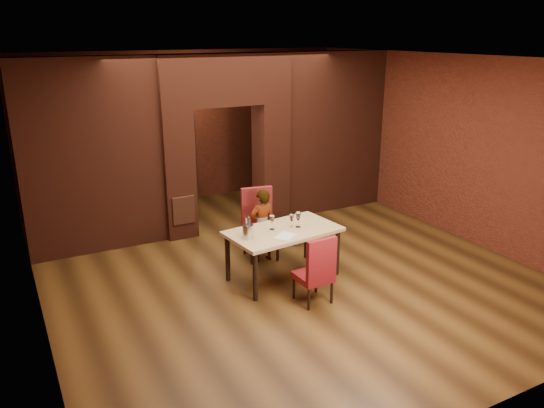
{
  "coord_description": "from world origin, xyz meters",
  "views": [
    {
      "loc": [
        -3.74,
        -6.85,
        3.56
      ],
      "look_at": [
        -0.09,
        0.0,
        1.03
      ],
      "focal_mm": 35.0,
      "sensor_mm": 36.0,
      "label": 1
    }
  ],
  "objects_px": {
    "chair_near": "(313,268)",
    "wine_bucket": "(248,231)",
    "wine_glass_b": "(292,221)",
    "water_bottle": "(248,225)",
    "potted_plant": "(294,234)",
    "dining_table": "(283,254)",
    "wine_glass_a": "(272,223)",
    "person_seated": "(262,226)",
    "wine_glass_c": "(298,220)",
    "chair_far": "(261,225)"
  },
  "relations": [
    {
      "from": "dining_table",
      "to": "chair_far",
      "type": "xyz_separation_m",
      "value": [
        0.04,
        0.82,
        0.19
      ]
    },
    {
      "from": "chair_near",
      "to": "potted_plant",
      "type": "height_order",
      "value": "chair_near"
    },
    {
      "from": "chair_far",
      "to": "person_seated",
      "type": "height_order",
      "value": "person_seated"
    },
    {
      "from": "wine_glass_b",
      "to": "wine_bucket",
      "type": "distance_m",
      "value": 0.78
    },
    {
      "from": "person_seated",
      "to": "wine_glass_c",
      "type": "relative_size",
      "value": 5.25
    },
    {
      "from": "chair_far",
      "to": "wine_glass_a",
      "type": "relative_size",
      "value": 5.35
    },
    {
      "from": "wine_glass_b",
      "to": "potted_plant",
      "type": "xyz_separation_m",
      "value": [
        0.65,
        1.02,
        -0.68
      ]
    },
    {
      "from": "dining_table",
      "to": "wine_glass_b",
      "type": "bearing_deg",
      "value": 10.34
    },
    {
      "from": "wine_glass_c",
      "to": "potted_plant",
      "type": "distance_m",
      "value": 1.4
    },
    {
      "from": "wine_glass_c",
      "to": "person_seated",
      "type": "bearing_deg",
      "value": 109.15
    },
    {
      "from": "wine_glass_b",
      "to": "wine_glass_c",
      "type": "bearing_deg",
      "value": -38.31
    },
    {
      "from": "dining_table",
      "to": "wine_bucket",
      "type": "xyz_separation_m",
      "value": [
        -0.6,
        -0.05,
        0.48
      ]
    },
    {
      "from": "chair_near",
      "to": "wine_glass_b",
      "type": "bearing_deg",
      "value": -102.9
    },
    {
      "from": "dining_table",
      "to": "potted_plant",
      "type": "bearing_deg",
      "value": 46.23
    },
    {
      "from": "chair_near",
      "to": "potted_plant",
      "type": "xyz_separation_m",
      "value": [
        0.82,
        1.91,
        -0.3
      ]
    },
    {
      "from": "wine_glass_b",
      "to": "wine_glass_c",
      "type": "relative_size",
      "value": 0.83
    },
    {
      "from": "dining_table",
      "to": "chair_near",
      "type": "distance_m",
      "value": 0.85
    },
    {
      "from": "potted_plant",
      "to": "wine_glass_a",
      "type": "bearing_deg",
      "value": -134.3
    },
    {
      "from": "water_bottle",
      "to": "wine_glass_a",
      "type": "bearing_deg",
      "value": -1.66
    },
    {
      "from": "person_seated",
      "to": "wine_glass_c",
      "type": "xyz_separation_m",
      "value": [
        0.25,
        -0.71,
        0.28
      ]
    },
    {
      "from": "chair_near",
      "to": "wine_glass_c",
      "type": "xyz_separation_m",
      "value": [
        0.25,
        0.83,
        0.39
      ]
    },
    {
      "from": "chair_near",
      "to": "wine_glass_c",
      "type": "height_order",
      "value": "wine_glass_c"
    },
    {
      "from": "wine_glass_c",
      "to": "potted_plant",
      "type": "height_order",
      "value": "wine_glass_c"
    },
    {
      "from": "chair_near",
      "to": "water_bottle",
      "type": "height_order",
      "value": "water_bottle"
    },
    {
      "from": "wine_glass_c",
      "to": "chair_near",
      "type": "bearing_deg",
      "value": -106.82
    },
    {
      "from": "wine_bucket",
      "to": "water_bottle",
      "type": "height_order",
      "value": "water_bottle"
    },
    {
      "from": "wine_glass_a",
      "to": "water_bottle",
      "type": "bearing_deg",
      "value": 178.34
    },
    {
      "from": "wine_glass_c",
      "to": "water_bottle",
      "type": "distance_m",
      "value": 0.79
    },
    {
      "from": "chair_far",
      "to": "wine_glass_a",
      "type": "xyz_separation_m",
      "value": [
        -0.18,
        -0.74,
        0.31
      ]
    },
    {
      "from": "dining_table",
      "to": "wine_glass_c",
      "type": "bearing_deg",
      "value": -8.75
    },
    {
      "from": "person_seated",
      "to": "potted_plant",
      "type": "xyz_separation_m",
      "value": [
        0.82,
        0.37,
        -0.41
      ]
    },
    {
      "from": "person_seated",
      "to": "wine_glass_c",
      "type": "distance_m",
      "value": 0.8
    },
    {
      "from": "chair_far",
      "to": "potted_plant",
      "type": "height_order",
      "value": "chair_far"
    },
    {
      "from": "chair_near",
      "to": "potted_plant",
      "type": "relative_size",
      "value": 2.58
    },
    {
      "from": "chair_far",
      "to": "wine_glass_b",
      "type": "relative_size",
      "value": 6.04
    },
    {
      "from": "dining_table",
      "to": "water_bottle",
      "type": "height_order",
      "value": "water_bottle"
    },
    {
      "from": "chair_near",
      "to": "wine_glass_b",
      "type": "relative_size",
      "value": 5.19
    },
    {
      "from": "chair_near",
      "to": "wine_bucket",
      "type": "height_order",
      "value": "chair_near"
    },
    {
      "from": "dining_table",
      "to": "wine_glass_c",
      "type": "relative_size",
      "value": 7.17
    },
    {
      "from": "wine_glass_c",
      "to": "wine_bucket",
      "type": "bearing_deg",
      "value": -177.03
    },
    {
      "from": "chair_far",
      "to": "chair_near",
      "type": "height_order",
      "value": "chair_far"
    },
    {
      "from": "chair_far",
      "to": "potted_plant",
      "type": "bearing_deg",
      "value": 27.37
    },
    {
      "from": "person_seated",
      "to": "wine_glass_b",
      "type": "xyz_separation_m",
      "value": [
        0.17,
        -0.65,
        0.26
      ]
    },
    {
      "from": "dining_table",
      "to": "wine_glass_c",
      "type": "xyz_separation_m",
      "value": [
        0.25,
        -0.01,
        0.5
      ]
    },
    {
      "from": "chair_near",
      "to": "potted_plant",
      "type": "bearing_deg",
      "value": -115.14
    },
    {
      "from": "dining_table",
      "to": "wine_bucket",
      "type": "relative_size",
      "value": 8.37
    },
    {
      "from": "wine_bucket",
      "to": "potted_plant",
      "type": "distance_m",
      "value": 1.93
    },
    {
      "from": "chair_near",
      "to": "water_bottle",
      "type": "distance_m",
      "value": 1.15
    },
    {
      "from": "dining_table",
      "to": "wine_glass_a",
      "type": "bearing_deg",
      "value": 143.88
    },
    {
      "from": "person_seated",
      "to": "wine_glass_b",
      "type": "distance_m",
      "value": 0.72
    }
  ]
}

